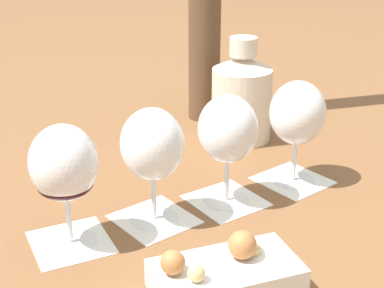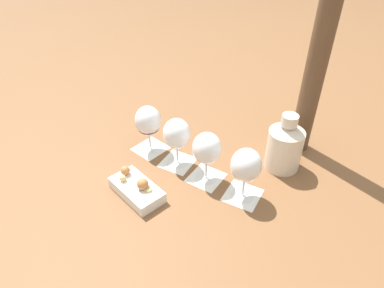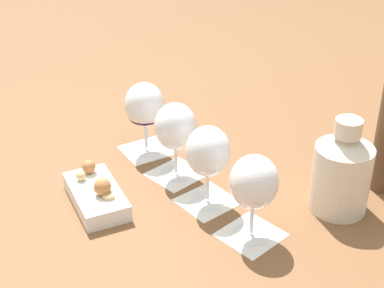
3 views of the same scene
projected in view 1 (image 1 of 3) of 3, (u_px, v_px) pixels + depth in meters
name	position (u px, v px, depth m)	size (l,w,h in m)	color
ground_plane	(192.00, 208.00, 0.87)	(8.00, 8.00, 0.00)	brown
tasting_card_0	(293.00, 180.00, 0.95)	(0.14, 0.14, 0.00)	white
tasting_card_1	(226.00, 200.00, 0.89)	(0.14, 0.14, 0.00)	white
tasting_card_2	(154.00, 219.00, 0.84)	(0.14, 0.14, 0.00)	white
tasting_card_3	(71.00, 242.00, 0.78)	(0.13, 0.13, 0.00)	white
wine_glass_0	(297.00, 118.00, 0.91)	(0.09, 0.09, 0.16)	white
wine_glass_1	(228.00, 134.00, 0.84)	(0.09, 0.09, 0.16)	white
wine_glass_2	(152.00, 149.00, 0.79)	(0.09, 0.09, 0.16)	white
wine_glass_3	(64.00, 169.00, 0.74)	(0.09, 0.09, 0.16)	white
ceramic_vase	(242.00, 96.00, 1.09)	(0.11, 0.11, 0.19)	beige
snack_dish	(225.00, 275.00, 0.68)	(0.19, 0.13, 0.07)	white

